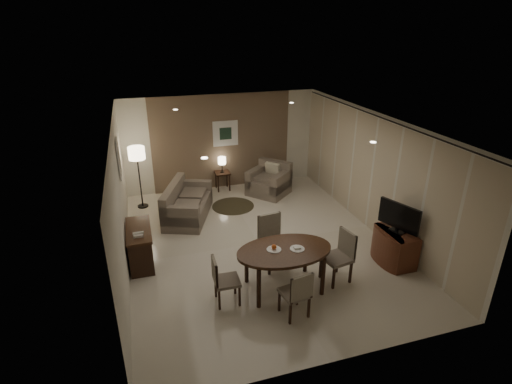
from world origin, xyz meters
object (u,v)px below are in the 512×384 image
object	(u,v)px
chair_far	(274,243)
side_table	(223,181)
floor_lamp	(140,178)
chair_right	(336,258)
console_desk	(140,246)
chair_near	(294,292)
chair_left	(227,280)
dining_table	(284,269)
tv_cabinet	(395,247)
armchair	(269,179)
sofa	(188,201)

from	to	relation	value
chair_far	side_table	world-z (taller)	chair_far
floor_lamp	chair_right	bearing A→B (deg)	-53.11
chair_far	floor_lamp	bearing A→B (deg)	115.85
console_desk	chair_near	xyz separation A→B (m)	(2.35, -2.38, 0.07)
chair_left	chair_right	world-z (taller)	chair_right
dining_table	side_table	xyz separation A→B (m)	(-0.03, 4.90, -0.14)
tv_cabinet	chair_left	distance (m)	3.52
chair_far	chair_near	bearing A→B (deg)	-103.65
armchair	sofa	bearing A→B (deg)	-112.89
chair_left	console_desk	bearing A→B (deg)	40.12
dining_table	floor_lamp	xyz separation A→B (m)	(-2.31, 4.37, 0.41)
tv_cabinet	sofa	distance (m)	4.91
armchair	floor_lamp	bearing A→B (deg)	-134.21
console_desk	side_table	world-z (taller)	console_desk
chair_near	sofa	bearing A→B (deg)	-83.80
chair_near	chair_far	distance (m)	1.44
sofa	console_desk	bearing A→B (deg)	166.42
chair_right	armchair	distance (m)	4.26
tv_cabinet	chair_far	xyz separation A→B (m)	(-2.37, 0.56, 0.18)
console_desk	dining_table	size ratio (longest dim) A/B	0.70
dining_table	floor_lamp	size ratio (longest dim) A/B	1.06
console_desk	floor_lamp	xyz separation A→B (m)	(0.13, 2.71, 0.44)
sofa	armchair	world-z (taller)	armchair
tv_cabinet	chair_left	size ratio (longest dim) A/B	1.03
chair_near	side_table	xyz separation A→B (m)	(0.06, 5.62, -0.18)
floor_lamp	tv_cabinet	bearing A→B (deg)	-41.54
console_desk	dining_table	world-z (taller)	dining_table
sofa	chair_far	bearing A→B (deg)	-133.01
chair_near	sofa	size ratio (longest dim) A/B	0.49
chair_left	sofa	size ratio (longest dim) A/B	0.48
chair_far	side_table	bearing A→B (deg)	84.12
dining_table	chair_left	bearing A→B (deg)	-176.06
console_desk	chair_left	distance (m)	2.21
chair_right	side_table	size ratio (longest dim) A/B	1.87
chair_far	armchair	xyz separation A→B (m)	(1.07, 3.48, -0.08)
tv_cabinet	chair_right	world-z (taller)	chair_right
tv_cabinet	chair_left	xyz separation A→B (m)	(-3.51, -0.23, 0.09)
tv_cabinet	chair_far	world-z (taller)	chair_far
console_desk	floor_lamp	bearing A→B (deg)	87.19
dining_table	tv_cabinet	bearing A→B (deg)	3.64
dining_table	chair_near	distance (m)	0.73
tv_cabinet	floor_lamp	size ratio (longest dim) A/B	0.55
dining_table	chair_right	world-z (taller)	chair_right
tv_cabinet	dining_table	world-z (taller)	dining_table
chair_right	dining_table	bearing A→B (deg)	-104.24
dining_table	armchair	xyz separation A→B (m)	(1.14, 4.19, 0.04)
chair_left	chair_right	xyz separation A→B (m)	(2.08, 0.01, 0.06)
chair_left	armchair	xyz separation A→B (m)	(2.21, 4.27, 0.01)
chair_near	chair_left	bearing A→B (deg)	-42.87
chair_left	floor_lamp	xyz separation A→B (m)	(-1.24, 4.44, 0.38)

